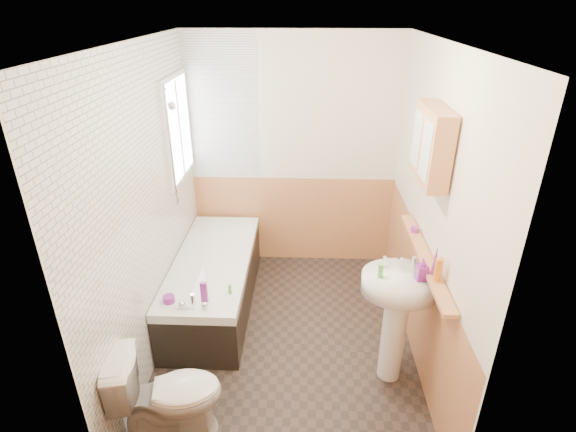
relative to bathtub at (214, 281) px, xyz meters
The scene contains 25 objects.
floor 0.91m from the bathtub, 32.15° to the right, with size 2.80×2.80×0.00m, color black.
ceiling 2.38m from the bathtub, 32.15° to the right, with size 2.80×2.80×0.00m, color white.
wall_back 1.54m from the bathtub, 52.49° to the left, with size 2.20×0.02×2.50m, color #F2E4C8.
wall_front 2.23m from the bathtub, 68.66° to the right, with size 2.20×0.02×2.50m, color #F2E4C8.
wall_left 1.14m from the bathtub, 129.63° to the right, with size 0.02×2.80×2.50m, color #F2E4C8.
wall_right 2.13m from the bathtub, 14.00° to the right, with size 0.02×2.80×2.50m, color #F2E4C8.
wainscot_right 1.89m from the bathtub, 14.17° to the right, with size 0.01×2.80×1.00m, color tan.
wainscot_back 1.20m from the bathtub, 51.84° to the left, with size 2.20×0.01×1.00m, color tan.
tile_cladding_left 1.13m from the bathtub, 127.96° to the right, with size 0.01×2.80×2.50m, color white.
tile_return_back 1.74m from the bathtub, 89.69° to the left, with size 0.75×0.01×1.50m, color white.
window 1.49m from the bathtub, 124.12° to the left, with size 0.03×0.79×0.99m.
bathtub is the anchor object (origin of this frame).
shower_riser 1.43m from the bathtub, 154.66° to the left, with size 0.10×0.07×1.09m.
toilet 1.46m from the bathtub, 91.18° to the right, with size 0.41×0.73×0.71m, color white.
sink 1.83m from the bathtub, 28.55° to the right, with size 0.56×0.45×1.08m.
pine_shelf 2.04m from the bathtub, 21.42° to the right, with size 0.10×1.39×0.03m, color tan.
medicine_cabinet 2.39m from the bathtub, 17.09° to the right, with size 0.15×0.58×0.53m.
foam_can 2.21m from the bathtub, 29.93° to the right, with size 0.05×0.05×0.17m, color orange.
green_bottle 2.18m from the bathtub, 27.85° to the right, with size 0.05×0.05×0.23m, color purple.
black_jar 1.96m from the bathtub, 10.09° to the right, with size 0.06×0.06×0.04m, color purple.
soap_bottle 2.06m from the bathtub, 28.19° to the right, with size 0.08×0.17×0.08m, color purple.
clear_bottle 1.83m from the bathtub, 32.32° to the right, with size 0.04×0.04×0.11m, color #59C647.
blue_gel 0.77m from the bathtub, 84.04° to the right, with size 0.05×0.03×0.18m, color purple.
cream_jar 0.78m from the bathtub, 107.44° to the right, with size 0.09×0.09×0.06m, color purple.
orange_bottle 0.69m from the bathtub, 65.17° to the right, with size 0.03×0.03×0.09m, color #59C647.
Camera 1 is at (0.14, -3.15, 2.77)m, focal length 28.00 mm.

